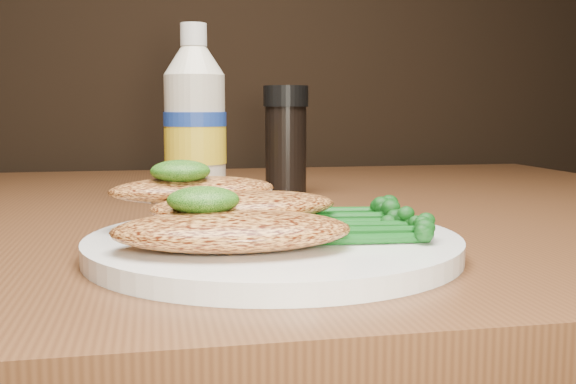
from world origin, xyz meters
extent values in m
cylinder|color=white|center=(0.07, 0.82, 0.76)|extent=(0.24, 0.24, 0.01)
ellipsoid|color=#D58C43|center=(0.03, 0.78, 0.77)|extent=(0.15, 0.09, 0.02)
ellipsoid|color=#D58C43|center=(0.05, 0.82, 0.78)|extent=(0.13, 0.08, 0.02)
ellipsoid|color=#D58C43|center=(0.02, 0.86, 0.79)|extent=(0.12, 0.07, 0.02)
ellipsoid|color=black|center=(0.02, 0.79, 0.79)|extent=(0.05, 0.05, 0.02)
ellipsoid|color=black|center=(0.01, 0.85, 0.80)|extent=(0.05, 0.05, 0.02)
camera|label=1|loc=(-0.01, 0.39, 0.84)|focal=42.29mm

